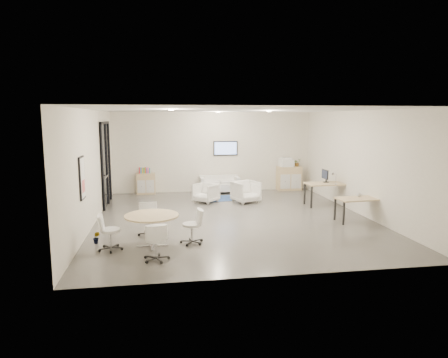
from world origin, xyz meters
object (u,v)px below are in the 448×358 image
Objects in this scene: sideboard_right at (289,178)px; armchair_left at (206,192)px; sideboard_left at (146,184)px; desk_rear at (328,185)px; loveseat at (219,185)px; round_table at (152,218)px; armchair_right at (246,191)px; desk_front at (360,200)px.

sideboard_right is 1.32× the size of armchair_left.
desk_rear is (6.20, -3.10, 0.29)m from sideboard_left.
loveseat is 1.90m from armchair_left.
desk_rear is (3.31, -2.92, 0.38)m from loveseat.
round_table is (-1.79, -4.71, 0.31)m from armchair_left.
armchair_right is (0.66, -1.99, 0.10)m from loveseat.
armchair_left is at bearing -112.40° from loveseat.
round_table reaches higher than armchair_left.
round_table is at bearing -67.46° from armchair_left.
sideboard_right is (5.84, -0.05, 0.08)m from sideboard_left.
armchair_left is 0.89× the size of armchair_right.
sideboard_left is at bearing 127.89° from armchair_right.
round_table is at bearing -110.88° from loveseat.
sideboard_right reaches higher than desk_rear.
round_table is (0.37, -6.63, 0.27)m from sideboard_left.
desk_front is at bearing -40.09° from sideboard_left.
desk_rear is 1.21× the size of round_table.
sideboard_left reaches higher than round_table.
armchair_right is (1.40, -0.24, 0.04)m from armchair_left.
round_table reaches higher than desk_front.
armchair_right is 2.82m from desk_rear.
round_table is (-2.53, -6.45, 0.36)m from loveseat.
desk_front is at bearing -69.79° from armchair_right.
loveseat is 6.94m from round_table.
sideboard_left is 2.91m from loveseat.
round_table is (-5.83, -3.53, -0.02)m from desk_rear.
desk_front is (6.25, -5.26, 0.21)m from sideboard_left.
armchair_left is at bearing -41.65° from sideboard_left.
armchair_right is 0.67× the size of round_table.
armchair_right reaches higher than sideboard_left.
sideboard_left is 0.98× the size of armchair_right.
loveseat is (-2.94, -0.13, -0.18)m from sideboard_right.
armchair_right is 4.11m from desk_front.
sideboard_left reaches higher than loveseat.
armchair_left is (-3.67, -1.87, -0.12)m from sideboard_right.
sideboard_right is at bearing 95.67° from desk_rear.
desk_front is (2.69, -3.10, 0.21)m from armchair_right.
sideboard_left is 5.84m from sideboard_right.
sideboard_left is at bearing -178.28° from armchair_left.
sideboard_right is at bearing 70.39° from armchair_left.
loveseat is 1.03× the size of desk_rear.
sideboard_left reaches higher than desk_rear.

